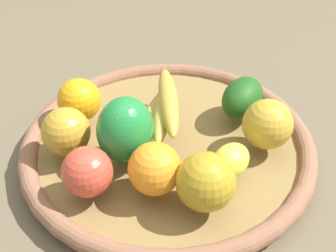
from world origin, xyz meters
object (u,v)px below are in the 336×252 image
at_px(banana_bunch, 158,110).
at_px(lemon_0, 231,161).
at_px(apple_1, 268,124).
at_px(apple_0, 87,172).
at_px(orange_0, 155,169).
at_px(avocado, 242,98).
at_px(apple_2, 206,182).
at_px(apple_3, 66,132).
at_px(bell_pepper, 125,130).
at_px(orange_1, 79,100).

xyz_separation_m(banana_bunch, lemon_0, (0.13, 0.07, -0.01)).
xyz_separation_m(apple_1, apple_0, (0.02, -0.26, -0.00)).
height_order(orange_0, avocado, orange_0).
bearing_deg(apple_0, apple_1, 95.29).
distance_m(orange_0, banana_bunch, 0.13).
bearing_deg(apple_2, orange_0, -127.83).
bearing_deg(apple_0, apple_2, 66.01).
relative_size(apple_3, apple_0, 1.05).
height_order(apple_2, avocado, apple_2).
bearing_deg(avocado, apple_3, -86.31).
bearing_deg(apple_3, bell_pepper, 66.16).
bearing_deg(avocado, orange_0, -54.48).
xyz_separation_m(apple_3, avocado, (-0.02, 0.28, -0.01)).
xyz_separation_m(bell_pepper, avocado, (-0.05, 0.20, -0.02)).
bearing_deg(apple_0, lemon_0, 84.11).
height_order(banana_bunch, apple_2, apple_2).
bearing_deg(lemon_0, apple_3, -117.21).
xyz_separation_m(apple_0, avocado, (-0.11, 0.26, -0.00)).
height_order(orange_0, banana_bunch, orange_0).
bearing_deg(bell_pepper, lemon_0, 105.23).
height_order(orange_0, apple_2, apple_2).
bearing_deg(orange_0, avocado, 125.52).
distance_m(apple_3, avocado, 0.28).
bearing_deg(banana_bunch, avocado, 89.90).
distance_m(apple_1, avocado, 0.08).
distance_m(apple_1, apple_0, 0.27).
relative_size(apple_0, avocado, 0.77).
distance_m(lemon_0, apple_3, 0.24).
height_order(lemon_0, apple_0, apple_0).
xyz_separation_m(orange_0, avocado, (-0.13, 0.18, -0.01)).
bearing_deg(orange_0, bell_pepper, -162.13).
bearing_deg(avocado, apple_0, -67.90).
bearing_deg(avocado, apple_1, 2.77).
relative_size(orange_0, apple_2, 0.92).
distance_m(apple_0, avocado, 0.28).
relative_size(banana_bunch, apple_1, 2.37).
distance_m(apple_3, orange_1, 0.08).
height_order(apple_1, orange_1, apple_1).
height_order(bell_pepper, orange_1, bell_pepper).
distance_m(lemon_0, apple_0, 0.19).
bearing_deg(lemon_0, orange_1, -135.12).
relative_size(avocado, orange_1, 1.29).
xyz_separation_m(apple_3, orange_1, (-0.07, 0.03, -0.00)).
bearing_deg(lemon_0, avocado, 150.98).
distance_m(lemon_0, avocado, 0.14).
bearing_deg(orange_1, lemon_0, 44.88).
bearing_deg(apple_3, orange_0, 43.80).
bearing_deg(banana_bunch, apple_2, 5.77).
height_order(orange_0, apple_0, orange_0).
bearing_deg(bell_pepper, banana_bunch, 175.68).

